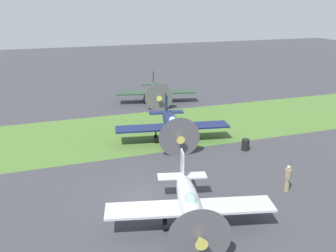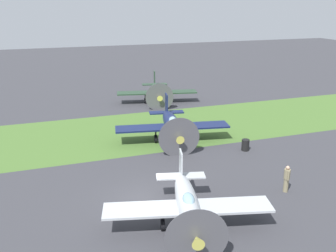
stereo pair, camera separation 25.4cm
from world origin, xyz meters
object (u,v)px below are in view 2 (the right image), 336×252
object	(u,v)px
airplane_trail	(157,91)
fuel_drum	(245,145)
ground_crew_chief	(287,178)
airplane_lead	(187,203)
airplane_wingman	(172,124)

from	to	relation	value
airplane_trail	fuel_drum	distance (m)	16.40
ground_crew_chief	fuel_drum	distance (m)	6.77
airplane_trail	ground_crew_chief	distance (m)	22.93
airplane_lead	airplane_trail	size ratio (longest dim) A/B	0.95
airplane_lead	ground_crew_chief	world-z (taller)	airplane_lead
airplane_trail	fuel_drum	bearing A→B (deg)	109.82
airplane_lead	fuel_drum	world-z (taller)	airplane_lead
airplane_wingman	fuel_drum	world-z (taller)	airplane_wingman
ground_crew_chief	airplane_trail	bearing A→B (deg)	21.57
airplane_lead	airplane_trail	world-z (taller)	airplane_trail
airplane_lead	fuel_drum	size ratio (longest dim) A/B	9.72
ground_crew_chief	fuel_drum	xyz separation A→B (m)	(-1.03, -6.67, -0.46)
ground_crew_chief	airplane_wingman	bearing A→B (deg)	37.57
airplane_trail	ground_crew_chief	bearing A→B (deg)	104.95
airplane_trail	airplane_wingman	bearing A→B (deg)	90.57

